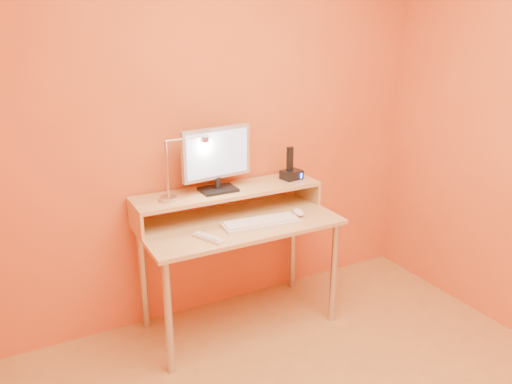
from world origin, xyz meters
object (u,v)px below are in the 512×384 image
phone_dock (291,175)px  remote_control (209,238)px  keyboard (261,223)px  lamp_base (169,199)px  mouse (298,212)px  monitor_panel (217,153)px

phone_dock → remote_control: phone_dock is taller
phone_dock → keyboard: size_ratio=0.28×
lamp_base → remote_control: 0.35m
keyboard → mouse: bearing=12.2°
keyboard → mouse: 0.28m
monitor_panel → mouse: size_ratio=4.00×
lamp_base → phone_dock: phone_dock is taller
lamp_base → mouse: 0.81m
keyboard → remote_control: size_ratio=2.36×
lamp_base → remote_control: (0.13, -0.29, -0.16)m
monitor_panel → phone_dock: (0.53, -0.01, -0.21)m
monitor_panel → remote_control: size_ratio=2.31×
phone_dock → keyboard: bearing=-153.4°
lamp_base → mouse: lamp_base is taller
phone_dock → monitor_panel: bearing=169.7°
monitor_panel → mouse: (0.44, -0.24, -0.38)m
lamp_base → remote_control: size_ratio=0.50×
phone_dock → mouse: (-0.09, -0.23, -0.17)m
keyboard → remote_control: 0.36m
monitor_panel → keyboard: 0.50m
lamp_base → remote_control: bearing=-66.4°
monitor_panel → lamp_base: (-0.33, -0.04, -0.23)m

